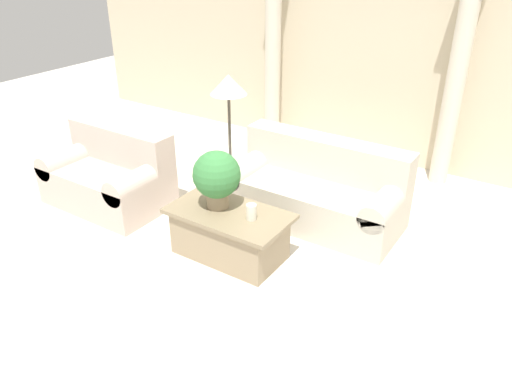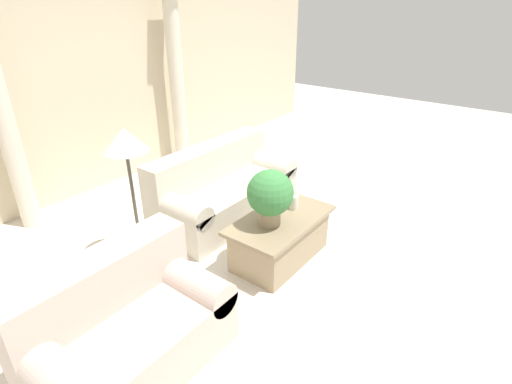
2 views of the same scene
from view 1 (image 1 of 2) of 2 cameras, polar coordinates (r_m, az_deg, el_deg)
ground_plane at (r=5.18m, az=0.44°, el=-5.68°), size 16.00×16.00×0.00m
wall_back at (r=6.94m, az=13.52°, el=16.50°), size 10.00×0.06×3.20m
sofa_long at (r=5.48m, az=6.86°, el=0.27°), size 1.90×0.86×0.87m
loveseat at (r=6.02m, az=-16.32°, el=1.93°), size 1.41×0.86×0.87m
coffee_table at (r=4.86m, az=-3.03°, el=-4.72°), size 1.17×0.65×0.49m
potted_plant at (r=4.69m, az=-4.52°, el=1.81°), size 0.46×0.46×0.57m
pillar_candle at (r=4.58m, az=-0.53°, el=-2.30°), size 0.10×0.10×0.15m
floor_lamp at (r=5.83m, az=-3.15°, el=11.42°), size 0.43×0.43×1.42m
column_left at (r=7.32m, az=1.93°, el=15.30°), size 0.31×0.31×2.54m
column_right at (r=6.41m, az=21.84°, el=11.65°), size 0.31×0.31×2.54m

